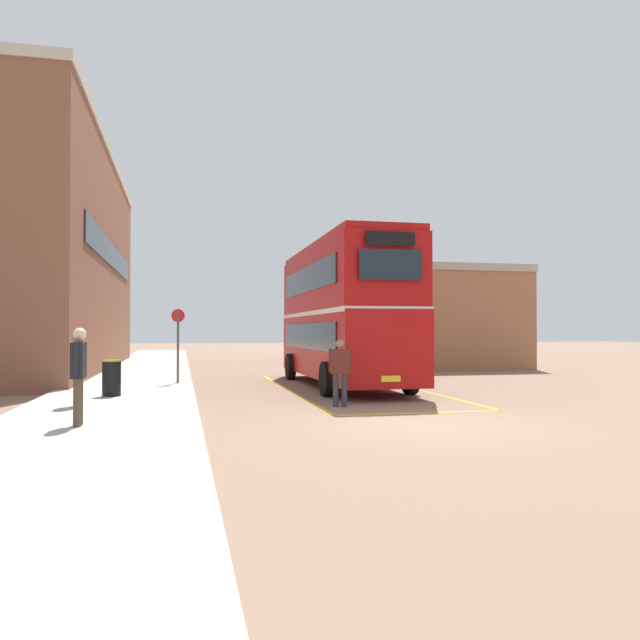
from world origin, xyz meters
The scene contains 12 objects.
ground_plane centered at (0.00, 14.40, 0.00)m, with size 135.60×135.60×0.00m, color #846651.
sidewalk_left centered at (-6.50, 16.80, 0.07)m, with size 4.00×57.60×0.14m, color #B2ADA3.
brick_building_left centered at (-10.70, 18.84, 5.14)m, with size 5.32×22.42×10.26m.
depot_building_right centered at (8.62, 22.21, 2.53)m, with size 6.38×14.86×5.06m.
double_decker_bus centered at (0.47, 8.58, 2.51)m, with size 2.83×10.13×4.75m.
single_deck_bus centered at (3.92, 25.56, 1.64)m, with size 3.13×9.65×3.02m.
pedestrian_boarding centered at (-1.04, 3.08, 0.96)m, with size 0.55×0.33×1.67m.
pedestrian_waiting_near centered at (-7.20, 3.43, 1.11)m, with size 0.33×0.55×1.68m.
pedestrian_waiting_far centered at (-6.71, 0.28, 1.19)m, with size 0.25×0.60×1.79m.
litter_bin centered at (-6.68, 5.56, 0.62)m, with size 0.51×0.51×0.96m.
bus_stop_sign centered at (-4.98, 9.38, 1.63)m, with size 0.44×0.08×2.46m.
bay_marking_yellow centered at (0.46, 6.69, 0.00)m, with size 4.22×12.13×0.01m.
Camera 1 is at (-4.88, -11.70, 1.88)m, focal length 34.68 mm.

